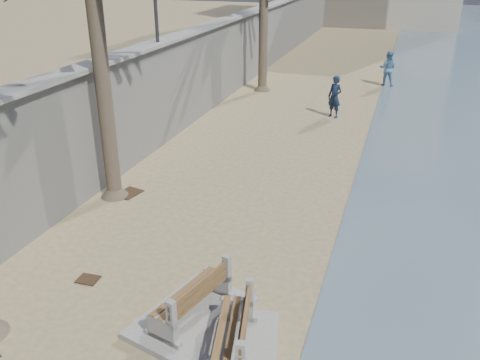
# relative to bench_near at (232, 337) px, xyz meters

# --- Properties ---
(seawall) EXTENTS (0.45, 70.00, 3.50)m
(seawall) POSITION_rel_bench_near_xyz_m (-6.06, 17.59, 1.34)
(seawall) COLOR gray
(seawall) RESTS_ON ground_plane
(wall_cap) EXTENTS (0.80, 70.00, 0.12)m
(wall_cap) POSITION_rel_bench_near_xyz_m (-6.06, 17.59, 3.14)
(wall_cap) COLOR gray
(wall_cap) RESTS_ON seawall
(bench_near) EXTENTS (1.97, 2.51, 0.94)m
(bench_near) POSITION_rel_bench_near_xyz_m (0.00, 0.00, 0.00)
(bench_near) COLOR gray
(bench_near) RESTS_ON ground_plane
(bench_far) EXTENTS (2.09, 2.60, 0.95)m
(bench_far) POSITION_rel_bench_near_xyz_m (-1.02, 0.66, 0.01)
(bench_far) COLOR gray
(bench_far) RESTS_ON ground_plane
(person_a) EXTENTS (0.88, 0.79, 2.02)m
(person_a) POSITION_rel_bench_near_xyz_m (-0.48, 14.66, 0.60)
(person_a) COLOR #142037
(person_a) RESTS_ON ground_plane
(person_b) EXTENTS (1.03, 0.84, 1.98)m
(person_b) POSITION_rel_bench_near_xyz_m (1.29, 21.25, 0.58)
(person_b) COLOR teal
(person_b) RESTS_ON ground_plane
(debris_c) EXTENTS (0.72, 0.83, 0.03)m
(debris_c) POSITION_rel_bench_near_xyz_m (-4.97, 5.21, -0.39)
(debris_c) COLOR #382616
(debris_c) RESTS_ON ground_plane
(debris_d) EXTENTS (0.46, 0.38, 0.03)m
(debris_d) POSITION_rel_bench_near_xyz_m (-3.65, 1.15, -0.39)
(debris_d) COLOR #382616
(debris_d) RESTS_ON ground_plane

